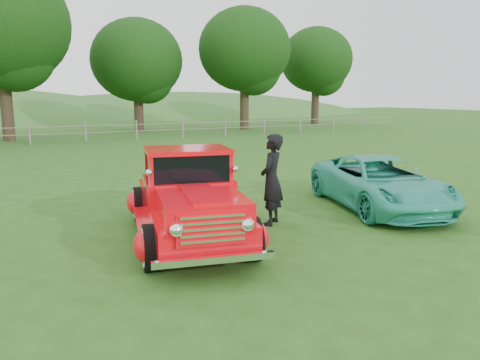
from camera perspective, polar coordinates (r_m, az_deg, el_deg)
name	(u,v)px	position (r m, az deg, el deg)	size (l,w,h in m)	color
ground	(288,257)	(8.21, 5.93, -9.34)	(140.00, 140.00, 0.00)	#274B14
distant_hills	(8,153)	(66.36, -26.41, 3.01)	(116.00, 60.00, 18.00)	#2B5D22
fence_line	(86,132)	(28.88, -18.31, 5.60)	(48.00, 0.12, 1.20)	slate
tree_near_east	(137,60)	(36.75, -12.47, 14.06)	(6.80, 6.80, 8.33)	black
tree_mid_east	(244,50)	(37.80, 0.55, 15.60)	(7.20, 7.20, 9.44)	black
tree_far_east	(316,60)	(45.03, 9.29, 14.23)	(6.60, 6.60, 8.86)	black
red_pickup	(188,199)	(9.02, -6.41, -2.27)	(2.93, 5.23, 1.78)	black
teal_sedan	(380,183)	(11.91, 16.69, -0.34)	(2.10, 4.56, 1.27)	#2BAE90
man	(272,180)	(9.97, 3.87, 0.04)	(0.71, 0.47, 1.95)	black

